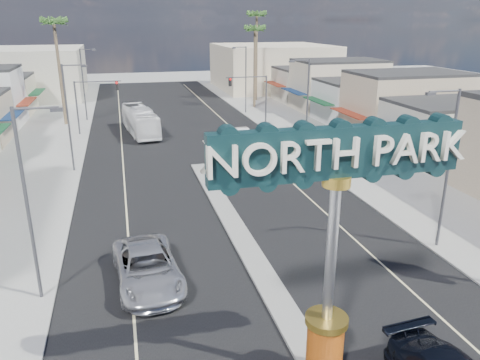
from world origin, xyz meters
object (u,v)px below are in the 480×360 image
streetlight_l_mid (69,113)px  palm_right_mid (255,33)px  streetlight_l_near (30,197)px  city_bus (140,121)px  traffic_signal_left (93,97)px  palm_right_far (257,20)px  streetlight_r_mid (306,102)px  palm_left_far (54,28)px  suv_left (147,267)px  gateway_sign (333,230)px  traffic_signal_right (252,91)px  streetlight_r_far (245,76)px  car_parked_right (241,137)px  streetlight_r_near (446,162)px  streetlight_l_far (84,81)px

streetlight_l_mid → palm_right_mid: size_ratio=0.74×
streetlight_l_near → city_bus: 33.75m
traffic_signal_left → palm_right_far: 31.22m
streetlight_r_mid → palm_left_far: (-23.43, 20.00, 6.43)m
suv_left → gateway_sign: bearing=-59.7°
palm_right_mid → traffic_signal_left: bearing=-151.6°
streetlight_l_mid → traffic_signal_right: bearing=35.5°
city_bus → palm_right_far: bearing=37.4°
streetlight_l_near → streetlight_r_far: 46.90m
streetlight_r_far → palm_right_mid: 7.30m
streetlight_r_mid → streetlight_r_far: bearing=90.0°
streetlight_l_near → streetlight_l_mid: size_ratio=1.00×
traffic_signal_right → streetlight_l_near: (-19.62, -33.99, 0.79)m
traffic_signal_right → car_parked_right: traffic_signal_right is taller
gateway_sign → suv_left: 11.14m
traffic_signal_left → streetlight_r_near: bearing=-60.0°
streetlight_l_far → streetlight_r_mid: same height
streetlight_r_far → palm_left_far: 24.38m
traffic_signal_right → palm_right_mid: (3.82, 12.01, 6.33)m
traffic_signal_right → streetlight_l_far: bearing=157.8°
streetlight_l_far → suv_left: bearing=-83.5°
suv_left → city_bus: 32.91m
streetlight_r_far → palm_right_far: bearing=65.5°
streetlight_l_near → car_parked_right: 30.04m
city_bus → palm_right_mid: bearing=29.8°
palm_right_mid → suv_left: bearing=-112.2°
gateway_sign → traffic_signal_left: 43.04m
streetlight_l_near → palm_right_far: palm_right_far is taller
traffic_signal_right → streetlight_l_near: streetlight_l_near is taller
streetlight_l_far → streetlight_r_far: size_ratio=1.00×
streetlight_r_far → car_parked_right: bearing=-106.3°
streetlight_r_near → palm_right_far: palm_right_far is taller
streetlight_l_mid → palm_right_far: bearing=51.5°
palm_left_far → car_parked_right: (18.50, -14.89, -10.64)m
streetlight_l_near → gateway_sign: bearing=-37.6°
gateway_sign → palm_left_far: 50.06m
streetlight_l_near → streetlight_l_far: (0.00, 42.00, 0.00)m
streetlight_l_far → palm_right_far: size_ratio=0.64×
streetlight_r_mid → streetlight_l_near: bearing=-136.2°
streetlight_r_near → car_parked_right: size_ratio=1.73×
traffic_signal_right → traffic_signal_left: bearing=180.0°
streetlight_l_mid → streetlight_r_near: bearing=-43.8°
streetlight_l_mid → palm_left_far: size_ratio=0.69×
streetlight_l_mid → suv_left: (4.75, -19.88, -4.17)m
streetlight_r_near → suv_left: size_ratio=1.40×
streetlight_r_mid → palm_right_far: palm_right_far is taller
streetlight_l_near → palm_right_far: size_ratio=0.64×
palm_right_far → car_parked_right: (-9.50, -26.89, -11.53)m
streetlight_r_near → gateway_sign: bearing=-142.4°
palm_left_far → streetlight_l_far: bearing=37.9°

